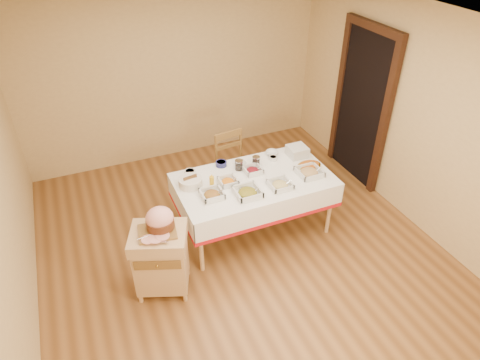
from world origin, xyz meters
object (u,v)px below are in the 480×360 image
object	(u,v)px
butcher_cart	(161,258)
dining_chair	(234,167)
preserve_jar_left	(239,165)
brass_platter	(309,165)
plate_stack	(297,151)
mustard_bottle	(212,181)
ham_on_board	(159,221)
bread_basket	(190,182)
dining_table	(254,190)
preserve_jar_right	(256,162)

from	to	relation	value
butcher_cart	dining_chair	size ratio (longest dim) A/B	0.81
preserve_jar_left	brass_platter	bearing A→B (deg)	-19.07
butcher_cart	plate_stack	distance (m)	2.17
mustard_bottle	plate_stack	size ratio (longest dim) A/B	0.71
ham_on_board	mustard_bottle	bearing A→B (deg)	35.76
preserve_jar_left	bread_basket	world-z (taller)	preserve_jar_left
dining_table	ham_on_board	size ratio (longest dim) A/B	4.68
preserve_jar_left	bread_basket	bearing A→B (deg)	-171.59
mustard_bottle	brass_platter	world-z (taller)	mustard_bottle
dining_chair	ham_on_board	xyz separation A→B (m)	(-1.27, -1.18, 0.40)
ham_on_board	brass_platter	distance (m)	2.01
preserve_jar_right	dining_chair	bearing A→B (deg)	103.24
mustard_bottle	bread_basket	size ratio (longest dim) A/B	0.60
ham_on_board	brass_platter	size ratio (longest dim) A/B	1.29
butcher_cart	brass_platter	xyz separation A→B (m)	(2.00, 0.48, 0.33)
dining_table	preserve_jar_left	bearing A→B (deg)	108.70
mustard_bottle	bread_basket	world-z (taller)	mustard_bottle
preserve_jar_left	butcher_cart	bearing A→B (deg)	-147.46
brass_platter	ham_on_board	bearing A→B (deg)	-167.10
ham_on_board	dining_table	bearing A→B (deg)	21.11
preserve_jar_left	bread_basket	size ratio (longest dim) A/B	0.47
brass_platter	dining_table	bearing A→B (deg)	177.77
preserve_jar_right	bread_basket	xyz separation A→B (m)	(-0.87, -0.10, -0.00)
plate_stack	brass_platter	world-z (taller)	plate_stack
butcher_cart	dining_chair	world-z (taller)	dining_chair
preserve_jar_left	plate_stack	size ratio (longest dim) A/B	0.55
bread_basket	brass_platter	distance (m)	1.46
butcher_cart	bread_basket	bearing A→B (deg)	50.33
butcher_cart	bread_basket	xyz separation A→B (m)	(0.55, 0.67, 0.37)
butcher_cart	preserve_jar_left	size ratio (longest dim) A/B	6.15
preserve_jar_left	mustard_bottle	bearing A→B (deg)	-154.29
butcher_cart	plate_stack	size ratio (longest dim) A/B	3.38
butcher_cart	ham_on_board	world-z (taller)	ham_on_board
butcher_cart	preserve_jar_right	distance (m)	1.65
dining_chair	brass_platter	size ratio (longest dim) A/B	3.19
ham_on_board	butcher_cart	bearing A→B (deg)	-141.86
butcher_cart	ham_on_board	size ratio (longest dim) A/B	2.01
dining_table	plate_stack	distance (m)	0.80
dining_chair	plate_stack	xyz separation A→B (m)	(0.68, -0.44, 0.33)
dining_chair	mustard_bottle	world-z (taller)	dining_chair
butcher_cart	preserve_jar_right	size ratio (longest dim) A/B	6.31
dining_chair	mustard_bottle	xyz separation A→B (m)	(-0.54, -0.65, 0.34)
butcher_cart	dining_chair	bearing A→B (deg)	42.70
dining_chair	preserve_jar_right	size ratio (longest dim) A/B	7.78
butcher_cart	mustard_bottle	xyz separation A→B (m)	(0.77, 0.56, 0.39)
mustard_bottle	bread_basket	distance (m)	0.24
butcher_cart	preserve_jar_left	xyz separation A→B (m)	(1.19, 0.76, 0.37)
butcher_cart	preserve_jar_left	bearing A→B (deg)	32.54
dining_chair	preserve_jar_left	bearing A→B (deg)	-105.08
ham_on_board	preserve_jar_right	size ratio (longest dim) A/B	3.14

